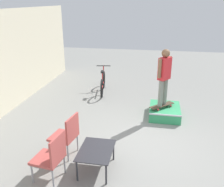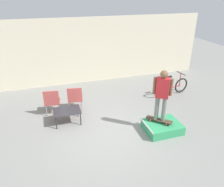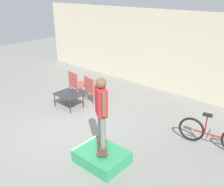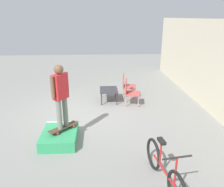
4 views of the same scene
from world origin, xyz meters
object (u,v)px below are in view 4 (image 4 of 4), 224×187
Objects in this scene: skate_ramp_box at (60,137)px; patio_chair_left at (127,84)px; skateboard_on_ramp at (63,127)px; coffee_table at (109,91)px; patio_chair_right at (130,91)px; bicycle at (164,169)px; person_skater at (61,92)px.

skate_ramp_box is 3.88m from patio_chair_left.
coffee_table is (-2.71, 1.29, 0.05)m from skateboard_on_ramp.
patio_chair_right reaches higher than skateboard_on_ramp.
bicycle reaches higher than skateboard_on_ramp.
skateboard_on_ramp is at bearing 148.20° from patio_chair_right.
skate_ramp_box is 1.54× the size of skateboard_on_ramp.
patio_chair_left is (-3.22, 2.13, 0.39)m from skate_ramp_box.
skateboard_on_ramp is 3.74m from patio_chair_left.
patio_chair_left is (-3.14, 2.04, -0.80)m from person_skater.
bicycle is (4.46, 0.84, -0.06)m from coffee_table.
bicycle is (1.67, 2.23, 0.21)m from skate_ramp_box.
skateboard_on_ramp is 3.09m from patio_chair_right.
person_skater is 2.93m from bicycle.
person_skater is at bearing 129.31° from skate_ramp_box.
patio_chair_right is at bearing 172.80° from person_skater.
coffee_table is at bearing 153.53° from skate_ramp_box.
skateboard_on_ramp is 0.43× the size of bicycle.
skate_ramp_box is at bearing -16.61° from person_skater.
patio_chair_right is (0.39, 0.74, 0.12)m from coffee_table.
skate_ramp_box is 2.79m from bicycle.
patio_chair_left is 0.56× the size of bicycle.
person_skater reaches higher than coffee_table.
person_skater is 3.82m from patio_chair_left.
person_skater is 1.70× the size of patio_chair_right.
patio_chair_right is 0.56× the size of bicycle.
skate_ramp_box is 3.13m from coffee_table.
skate_ramp_box is at bearing 154.12° from patio_chair_left.
coffee_table is 4.54m from bicycle.
patio_chair_left is at bearing 146.42° from skate_ramp_box.
patio_chair_right is (-2.32, 2.04, -0.80)m from person_skater.
patio_chair_left is at bearing 172.83° from bicycle.
skate_ramp_box is 0.26m from skateboard_on_ramp.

